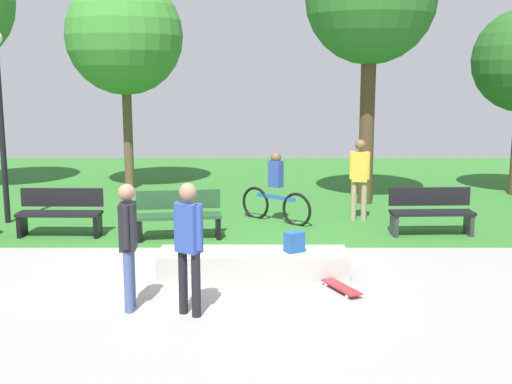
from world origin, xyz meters
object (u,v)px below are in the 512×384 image
(tree_slender_maple, at_px, (374,0))
(cyclist_on_bicycle, at_px, (278,192))
(skater_performing_trick, at_px, (131,237))
(park_bench_far_right, at_px, (63,211))
(lamp_post, at_px, (3,107))
(backpack_on_ledge, at_px, (297,242))
(tree_young_birch, at_px, (128,37))
(concrete_ledge, at_px, (256,263))
(park_bench_near_path, at_px, (182,214))
(pedestrian_with_backpack, at_px, (362,172))
(skater_watching, at_px, (191,238))
(skateboard_by_ledge, at_px, (344,287))
(park_bench_center_lawn, at_px, (434,211))

(tree_slender_maple, relative_size, cyclist_on_bicycle, 4.16)
(skater_performing_trick, distance_m, tree_slender_maple, 9.19)
(park_bench_far_right, xyz_separation_m, lamp_post, (-1.46, 1.10, 1.94))
(lamp_post, height_order, cyclist_on_bicycle, lamp_post)
(backpack_on_ledge, relative_size, tree_slender_maple, 0.05)
(park_bench_far_right, xyz_separation_m, tree_young_birch, (0.34, 5.21, 3.57))
(concrete_ledge, xyz_separation_m, backpack_on_ledge, (0.64, -0.02, 0.34))
(skater_performing_trick, relative_size, park_bench_near_path, 1.04)
(pedestrian_with_backpack, bearing_deg, skater_watching, -118.94)
(lamp_post, distance_m, cyclist_on_bicycle, 5.94)
(lamp_post, distance_m, pedestrian_with_backpack, 7.57)
(cyclist_on_bicycle, bearing_deg, backpack_on_ledge, -87.15)
(skater_watching, xyz_separation_m, lamp_post, (-4.38, 5.30, 1.39))
(concrete_ledge, height_order, tree_slender_maple, tree_slender_maple)
(skateboard_by_ledge, height_order, pedestrian_with_backpack, pedestrian_with_backpack)
(tree_young_birch, bearing_deg, park_bench_center_lawn, -36.72)
(tree_young_birch, distance_m, lamp_post, 4.77)
(park_bench_far_right, bearing_deg, park_bench_near_path, -5.51)
(skater_watching, bearing_deg, tree_young_birch, 105.38)
(park_bench_far_right, bearing_deg, skateboard_by_ledge, -33.13)
(skater_performing_trick, height_order, park_bench_near_path, skater_performing_trick)
(backpack_on_ledge, xyz_separation_m, skateboard_by_ledge, (0.64, -0.82, -0.46))
(skater_performing_trick, bearing_deg, tree_slender_maple, 58.98)
(backpack_on_ledge, relative_size, park_bench_far_right, 0.20)
(skateboard_by_ledge, bearing_deg, concrete_ledge, 146.76)
(concrete_ledge, bearing_deg, lamp_post, 145.77)
(skateboard_by_ledge, relative_size, park_bench_center_lawn, 0.50)
(skater_performing_trick, xyz_separation_m, park_bench_far_right, (-2.11, 4.00, -0.52))
(concrete_ledge, height_order, skateboard_by_ledge, concrete_ledge)
(skater_performing_trick, height_order, skateboard_by_ledge, skater_performing_trick)
(tree_slender_maple, xyz_separation_m, lamp_post, (-7.88, -2.09, -2.34))
(concrete_ledge, relative_size, backpack_on_ledge, 9.26)
(skater_performing_trick, height_order, skater_watching, skater_watching)
(park_bench_near_path, bearing_deg, cyclist_on_bicycle, 37.15)
(cyclist_on_bicycle, bearing_deg, skater_watching, -103.33)
(tree_young_birch, xyz_separation_m, lamp_post, (-1.79, -4.11, -1.63))
(park_bench_center_lawn, xyz_separation_m, tree_young_birch, (-6.86, 5.12, 3.57))
(tree_slender_maple, bearing_deg, park_bench_near_path, -140.28)
(skater_watching, height_order, tree_slender_maple, tree_slender_maple)
(skateboard_by_ledge, distance_m, lamp_post, 8.17)
(concrete_ledge, distance_m, lamp_post, 6.67)
(skater_watching, bearing_deg, backpack_on_ledge, 49.96)
(pedestrian_with_backpack, xyz_separation_m, cyclist_on_bicycle, (-1.78, -0.14, -0.42))
(lamp_post, bearing_deg, park_bench_center_lawn, -6.65)
(concrete_ledge, xyz_separation_m, park_bench_near_path, (-1.42, 2.21, 0.30))
(skateboard_by_ledge, height_order, lamp_post, lamp_post)
(skateboard_by_ledge, bearing_deg, cyclist_on_bicycle, 100.39)
(concrete_ledge, xyz_separation_m, lamp_post, (-5.20, 3.54, 2.24))
(park_bench_far_right, bearing_deg, cyclist_on_bicycle, 15.97)
(tree_slender_maple, relative_size, lamp_post, 1.60)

